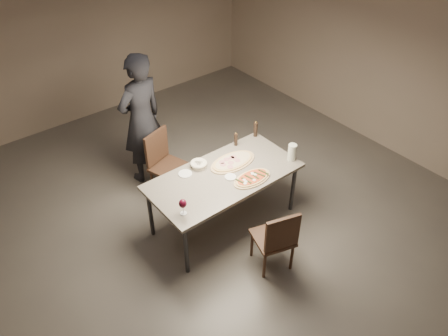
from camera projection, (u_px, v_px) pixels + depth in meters
room at (224, 128)px, 4.69m from camera, size 7.00×7.00×7.00m
dining_table at (224, 179)px, 5.12m from camera, size 1.80×0.90×0.75m
zucchini_pizza at (252, 178)px, 5.02m from camera, size 0.50×0.28×0.05m
ham_pizza at (233, 162)px, 5.27m from camera, size 0.62×0.34×0.04m
bread_basket at (199, 164)px, 5.18m from camera, size 0.20×0.20×0.07m
oil_dish at (230, 177)px, 5.04m from camera, size 0.13×0.13×0.02m
pepper_mill_left at (236, 139)px, 5.52m from camera, size 0.05×0.05×0.19m
pepper_mill_right at (256, 129)px, 5.67m from camera, size 0.06×0.06×0.22m
carafe at (292, 152)px, 5.26m from camera, size 0.10×0.10×0.21m
wine_glass at (183, 204)px, 4.49m from camera, size 0.09×0.09×0.19m
side_plate at (185, 174)px, 5.10m from camera, size 0.16×0.16×0.01m
chair_near at (277, 238)px, 4.67m from camera, size 0.51×0.51×0.86m
chair_far at (164, 160)px, 5.72m from camera, size 0.54×0.54×0.91m
diner at (141, 120)px, 5.73m from camera, size 0.74×0.55×1.84m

